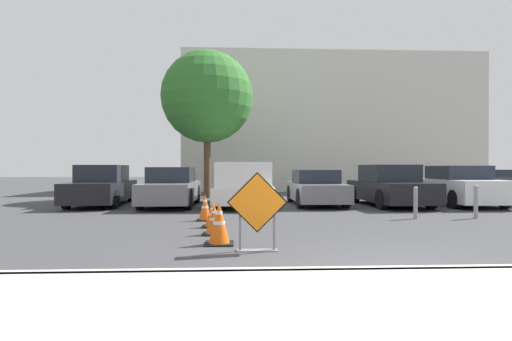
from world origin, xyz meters
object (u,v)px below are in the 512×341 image
traffic_cone_fourth (205,208)px  bollard_second (476,201)px  pickup_truck (244,187)px  parked_car_fifth (459,187)px  parked_car_nearest (102,187)px  road_closed_sign (257,209)px  parked_car_fourth (389,187)px  bollard_nearest (416,202)px  parked_car_third (316,188)px  traffic_cone_second (214,220)px  parked_car_second (171,188)px  traffic_cone_nearest (219,223)px  traffic_cone_third (212,215)px

traffic_cone_fourth → bollard_second: (7.50, 0.10, 0.15)m
pickup_truck → parked_car_fifth: (8.13, 0.04, -0.02)m
parked_car_nearest → bollard_second: size_ratio=5.10×
road_closed_sign → parked_car_fourth: (5.35, 7.96, -0.01)m
parked_car_fourth → bollard_nearest: bearing=76.7°
traffic_cone_fourth → parked_car_third: size_ratio=0.18×
parked_car_fourth → bollard_nearest: 3.93m
traffic_cone_second → parked_car_fifth: (8.88, 6.26, 0.39)m
road_closed_sign → traffic_cone_fourth: 4.19m
road_closed_sign → traffic_cone_second: 1.98m
parked_car_second → traffic_cone_nearest: bearing=105.7°
traffic_cone_second → pickup_truck: 6.28m
traffic_cone_nearest → traffic_cone_third: (-0.26, 2.14, -0.09)m
traffic_cone_nearest → parked_car_nearest: 9.39m
bollard_second → parked_car_second: bearing=155.9°
parked_car_nearest → parked_car_third: (8.12, -0.40, -0.07)m
traffic_cone_nearest → bollard_nearest: 6.28m
parked_car_third → bollard_nearest: (1.94, -4.24, -0.16)m
parked_car_second → bollard_second: bearing=155.9°
parked_car_fifth → bollard_nearest: bearing=50.3°
traffic_cone_fourth → bollard_nearest: bollard_nearest is taller
parked_car_nearest → parked_car_third: 8.13m
traffic_cone_nearest → traffic_cone_fourth: 3.37m
traffic_cone_third → parked_car_second: size_ratio=0.14×
road_closed_sign → parked_car_second: size_ratio=0.30×
parked_car_fourth → parked_car_fifth: bearing=179.3°
pickup_truck → parked_car_fifth: 8.13m
parked_car_fourth → bollard_second: size_ratio=4.71×
parked_car_third → parked_car_fifth: 5.42m
parked_car_fourth → bollard_nearest: (-0.76, -3.85, -0.23)m
traffic_cone_second → traffic_cone_third: 1.06m
bollard_second → parked_car_fifth: bearing=65.9°
bollard_nearest → parked_car_nearest: bearing=155.3°
traffic_cone_nearest → traffic_cone_fourth: size_ratio=1.10×
parked_car_fifth → parked_car_second: bearing=1.1°
parked_car_nearest → bollard_second: bearing=154.8°
traffic_cone_third → parked_car_third: (3.57, 5.52, 0.34)m
traffic_cone_second → traffic_cone_fourth: traffic_cone_fourth is taller
parked_car_second → traffic_cone_fourth: bearing=110.7°
parked_car_second → bollard_second: size_ratio=4.72×
road_closed_sign → parked_car_third: size_ratio=0.33×
road_closed_sign → parked_car_nearest: (-5.47, 8.74, -0.01)m
parked_car_nearest → pickup_truck: (5.40, -0.75, 0.02)m
parked_car_second → bollard_nearest: parked_car_second is taller
traffic_cone_third → pickup_truck: size_ratio=0.12×
parked_car_nearest → parked_car_fifth: bearing=173.3°
traffic_cone_nearest → traffic_cone_third: bearing=96.8°
bollard_nearest → bollard_second: (1.71, -0.00, 0.02)m
traffic_cone_third → parked_car_second: parked_car_second is taller
bollard_second → traffic_cone_nearest: bearing=-153.8°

